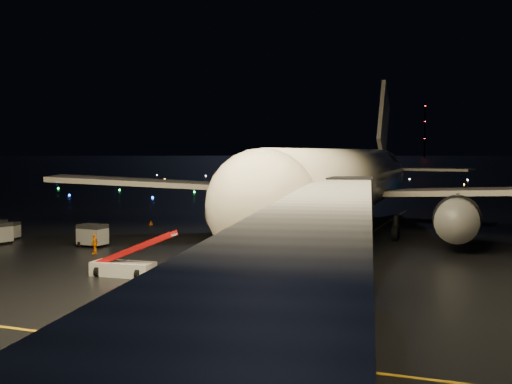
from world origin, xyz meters
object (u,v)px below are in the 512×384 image
pushback_tug (210,288)px  crew_c (95,244)px  baggage_cart_3 (8,231)px  belt_loader (123,254)px  baggage_cart_0 (93,236)px  airliner (353,146)px

pushback_tug → crew_c: pushback_tug is taller
pushback_tug → baggage_cart_3: pushback_tug is taller
belt_loader → crew_c: (-6.93, 6.79, -0.66)m
belt_loader → baggage_cart_3: belt_loader is taller
pushback_tug → crew_c: 20.44m
belt_loader → baggage_cart_3: (-19.30, 11.04, -0.67)m
pushback_tug → belt_loader: belt_loader is taller
pushback_tug → baggage_cart_3: size_ratio=2.47×
pushback_tug → baggage_cart_0: size_ratio=2.04×
airliner → crew_c: bearing=-136.0°
baggage_cart_3 → pushback_tug: bearing=-45.9°
baggage_cart_0 → baggage_cart_3: 10.05m
belt_loader → baggage_cart_0: (-9.33, 9.89, -0.50)m
airliner → pushback_tug: bearing=-94.2°
pushback_tug → crew_c: size_ratio=2.89×
pushback_tug → baggage_cart_0: bearing=150.4°
crew_c → baggage_cart_3: bearing=-118.2°
baggage_cart_3 → baggage_cart_0: bearing=-21.4°
pushback_tug → belt_loader: bearing=157.6°
pushback_tug → baggage_cart_3: bearing=160.2°
airliner → pushback_tug: size_ratio=13.29×
baggage_cart_3 → airliner: bearing=10.3°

